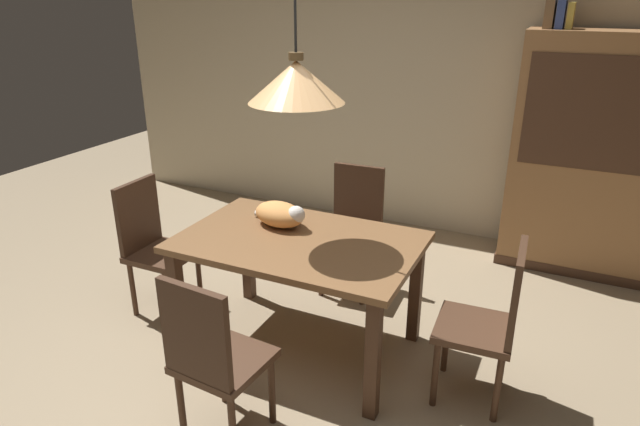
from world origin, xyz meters
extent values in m
plane|color=#998466|center=(0.00, 0.00, 0.00)|extent=(10.00, 10.00, 0.00)
cube|color=beige|center=(0.00, 2.65, 1.45)|extent=(6.40, 0.10, 2.90)
cube|color=brown|center=(-0.07, 0.38, 0.73)|extent=(1.40, 0.90, 0.04)
cube|color=#472D1E|center=(-0.69, -0.01, 0.35)|extent=(0.07, 0.07, 0.71)
cube|color=#472D1E|center=(0.55, -0.01, 0.35)|extent=(0.07, 0.07, 0.71)
cube|color=#472D1E|center=(-0.69, 0.77, 0.35)|extent=(0.07, 0.07, 0.71)
cube|color=#472D1E|center=(0.55, 0.77, 0.35)|extent=(0.07, 0.07, 0.71)
cube|color=#472D1E|center=(-0.07, 1.18, 0.43)|extent=(0.42, 0.42, 0.04)
cube|color=#40291B|center=(-0.08, 1.36, 0.69)|extent=(0.38, 0.05, 0.48)
cylinder|color=#472D1E|center=(-0.23, 1.01, 0.21)|extent=(0.04, 0.04, 0.41)
cylinder|color=#472D1E|center=(0.09, 1.03, 0.21)|extent=(0.04, 0.04, 0.41)
cylinder|color=#472D1E|center=(-0.24, 1.33, 0.21)|extent=(0.04, 0.04, 0.41)
cylinder|color=#472D1E|center=(0.08, 1.35, 0.21)|extent=(0.04, 0.04, 0.41)
cube|color=#472D1E|center=(-1.12, 0.38, 0.43)|extent=(0.40, 0.40, 0.04)
cube|color=#40291B|center=(-1.30, 0.38, 0.69)|extent=(0.04, 0.38, 0.48)
cylinder|color=#472D1E|center=(-0.96, 0.22, 0.21)|extent=(0.04, 0.04, 0.41)
cylinder|color=#472D1E|center=(-0.96, 0.54, 0.21)|extent=(0.04, 0.04, 0.41)
cylinder|color=#472D1E|center=(-1.28, 0.22, 0.21)|extent=(0.04, 0.04, 0.41)
cylinder|color=#472D1E|center=(-1.28, 0.54, 0.21)|extent=(0.04, 0.04, 0.41)
cube|color=#472D1E|center=(-0.07, -0.42, 0.43)|extent=(0.43, 0.43, 0.04)
cube|color=#40291B|center=(-0.09, -0.60, 0.69)|extent=(0.38, 0.07, 0.48)
cylinder|color=#472D1E|center=(0.10, -0.27, 0.21)|extent=(0.04, 0.04, 0.41)
cylinder|color=#472D1E|center=(-0.22, -0.25, 0.21)|extent=(0.04, 0.04, 0.41)
cylinder|color=#472D1E|center=(-0.24, -0.57, 0.21)|extent=(0.04, 0.04, 0.41)
cube|color=#472D1E|center=(0.98, 0.38, 0.43)|extent=(0.42, 0.42, 0.04)
cube|color=#40291B|center=(1.16, 0.39, 0.69)|extent=(0.06, 0.38, 0.48)
cylinder|color=#472D1E|center=(0.81, 0.53, 0.21)|extent=(0.04, 0.04, 0.41)
cylinder|color=#472D1E|center=(0.83, 0.21, 0.21)|extent=(0.04, 0.04, 0.41)
cylinder|color=#472D1E|center=(1.13, 0.55, 0.21)|extent=(0.04, 0.04, 0.41)
cylinder|color=#472D1E|center=(1.15, 0.23, 0.21)|extent=(0.04, 0.04, 0.41)
ellipsoid|color=#E59951|center=(-0.27, 0.51, 0.82)|extent=(0.38, 0.29, 0.15)
sphere|color=white|center=(-0.15, 0.49, 0.85)|extent=(0.11, 0.11, 0.11)
cylinder|color=white|center=(-0.39, 0.57, 0.78)|extent=(0.18, 0.04, 0.04)
cone|color=#E0A86B|center=(-0.07, 0.38, 1.66)|extent=(0.52, 0.52, 0.22)
cylinder|color=#513D23|center=(-0.07, 0.38, 1.79)|extent=(0.08, 0.08, 0.04)
cube|color=olive|center=(1.41, 2.32, 0.93)|extent=(1.10, 0.44, 1.85)
cube|color=#472D1E|center=(1.41, 2.10, 1.29)|extent=(0.97, 0.01, 0.81)
cube|color=#472D1E|center=(1.41, 2.32, 0.04)|extent=(1.12, 0.45, 0.08)
cube|color=brown|center=(1.00, 2.32, 1.96)|extent=(0.06, 0.24, 0.22)
cube|color=#384C93|center=(1.07, 2.32, 1.97)|extent=(0.06, 0.24, 0.24)
cube|color=gold|center=(1.14, 2.32, 1.94)|extent=(0.04, 0.20, 0.18)
camera|label=1|loc=(1.30, -2.23, 2.10)|focal=30.97mm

